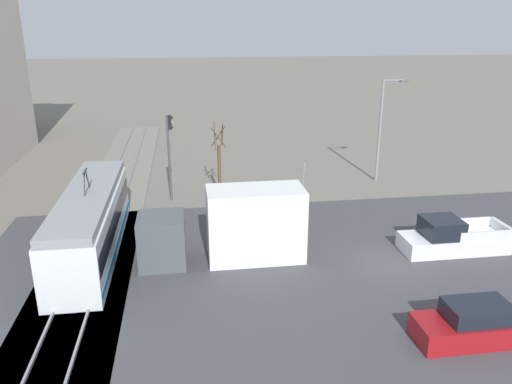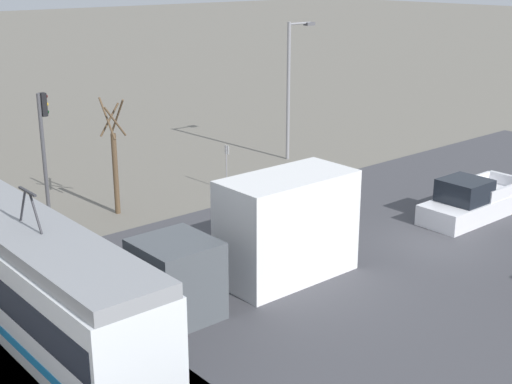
{
  "view_description": "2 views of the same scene",
  "coord_description": "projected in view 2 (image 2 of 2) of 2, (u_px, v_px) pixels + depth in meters",
  "views": [
    {
      "loc": [
        -21.82,
        10.06,
        11.79
      ],
      "look_at": [
        3.04,
        6.43,
        3.21
      ],
      "focal_mm": 35.0,
      "sensor_mm": 36.0,
      "label": 1
    },
    {
      "loc": [
        -15.72,
        22.86,
        10.86
      ],
      "look_at": [
        3.36,
        6.63,
        2.84
      ],
      "focal_mm": 50.0,
      "sensor_mm": 36.0,
      "label": 2
    }
  ],
  "objects": [
    {
      "name": "traffic_light_pole",
      "position": [
        45.0,
        145.0,
        29.15
      ],
      "size": [
        0.28,
        0.47,
        5.94
      ],
      "color": "#47474C",
      "rests_on": "ground"
    },
    {
      "name": "box_truck",
      "position": [
        263.0,
        238.0,
        24.61
      ],
      "size": [
        2.45,
        8.4,
        3.79
      ],
      "color": "#4C5156",
      "rests_on": "ground"
    },
    {
      "name": "road_surface",
      "position": [
        435.0,
        245.0,
        28.81
      ],
      "size": [
        18.95,
        41.69,
        0.08
      ],
      "color": "#424247",
      "rests_on": "ground"
    },
    {
      "name": "pickup_truck",
      "position": [
        472.0,
        202.0,
        31.62
      ],
      "size": [
        2.03,
        5.64,
        1.88
      ],
      "color": "silver",
      "rests_on": "ground"
    },
    {
      "name": "rail_bed",
      "position": [
        97.0,
        380.0,
        19.44
      ],
      "size": [
        74.8,
        4.4,
        0.22
      ],
      "color": "gray",
      "rests_on": "ground"
    },
    {
      "name": "street_lamp_near_crossing",
      "position": [
        291.0,
        81.0,
        40.43
      ],
      "size": [
        0.36,
        1.95,
        7.83
      ],
      "color": "gray",
      "rests_on": "ground"
    },
    {
      "name": "light_rail_tram",
      "position": [
        37.0,
        281.0,
        21.5
      ],
      "size": [
        12.13,
        2.65,
        4.53
      ],
      "color": "white",
      "rests_on": "ground"
    },
    {
      "name": "ground_plane",
      "position": [
        434.0,
        246.0,
        28.82
      ],
      "size": [
        320.0,
        320.0,
        0.0
      ],
      "primitive_type": "plane",
      "color": "slate"
    },
    {
      "name": "street_tree",
      "position": [
        115.0,
        162.0,
        31.86
      ],
      "size": [
        1.25,
        1.03,
        5.31
      ],
      "color": "brown",
      "rests_on": "ground"
    },
    {
      "name": "no_parking_sign",
      "position": [
        227.0,
        163.0,
        35.52
      ],
      "size": [
        0.32,
        0.08,
        2.32
      ],
      "color": "gray",
      "rests_on": "ground"
    }
  ]
}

